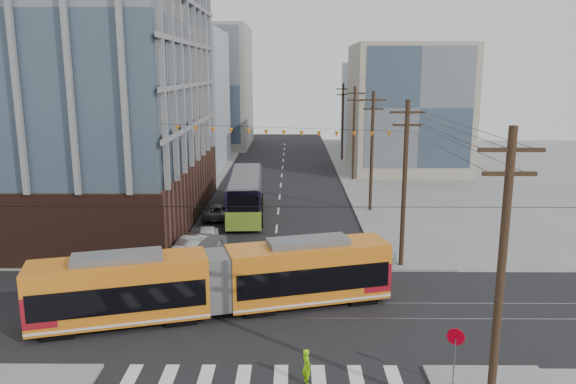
% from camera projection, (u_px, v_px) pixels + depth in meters
% --- Properties ---
extents(ground, '(160.00, 160.00, 0.00)m').
position_uv_depth(ground, '(265.00, 346.00, 26.56)').
color(ground, slate).
extents(office_building, '(30.00, 25.00, 28.60)m').
position_uv_depth(office_building, '(10.00, 51.00, 46.15)').
color(office_building, '#381E16').
rests_on(office_building, ground).
extents(bg_bldg_nw_near, '(18.00, 16.00, 18.00)m').
position_uv_depth(bg_bldg_nw_near, '(157.00, 99.00, 75.58)').
color(bg_bldg_nw_near, '#8C99A5').
rests_on(bg_bldg_nw_near, ground).
extents(bg_bldg_ne_near, '(14.00, 14.00, 16.00)m').
position_uv_depth(bg_bldg_ne_near, '(407.00, 108.00, 71.67)').
color(bg_bldg_ne_near, gray).
rests_on(bg_bldg_ne_near, ground).
extents(bg_bldg_nw_far, '(16.00, 18.00, 20.00)m').
position_uv_depth(bg_bldg_nw_far, '(202.00, 87.00, 94.89)').
color(bg_bldg_nw_far, gray).
rests_on(bg_bldg_nw_far, ground).
extents(bg_bldg_ne_far, '(16.00, 16.00, 14.00)m').
position_uv_depth(bg_bldg_ne_far, '(395.00, 107.00, 91.41)').
color(bg_bldg_ne_far, '#8C99A5').
rests_on(bg_bldg_ne_far, ground).
extents(utility_pole_near, '(0.30, 0.30, 11.00)m').
position_uv_depth(utility_pole_near, '(500.00, 284.00, 19.48)').
color(utility_pole_near, black).
rests_on(utility_pole_near, ground).
extents(utility_pole_far, '(0.30, 0.30, 11.00)m').
position_uv_depth(utility_pole_far, '(343.00, 122.00, 80.06)').
color(utility_pole_far, black).
rests_on(utility_pole_far, ground).
extents(streetcar, '(18.89, 7.62, 3.64)m').
position_uv_depth(streetcar, '(218.00, 281.00, 29.73)').
color(streetcar, orange).
rests_on(streetcar, ground).
extents(city_bus, '(3.52, 13.34, 3.74)m').
position_uv_depth(city_bus, '(246.00, 194.00, 50.47)').
color(city_bus, black).
rests_on(city_bus, ground).
extents(parked_car_silver, '(3.44, 5.23, 1.63)m').
position_uv_depth(parked_car_silver, '(200.00, 244.00, 39.34)').
color(parked_car_silver, '#969696').
rests_on(parked_car_silver, ground).
extents(parked_car_white, '(2.36, 4.42, 1.22)m').
position_uv_depth(parked_car_white, '(207.00, 234.00, 42.52)').
color(parked_car_white, silver).
rests_on(parked_car_white, ground).
extents(parked_car_grey, '(2.47, 4.76, 1.28)m').
position_uv_depth(parked_car_grey, '(216.00, 211.00, 49.35)').
color(parked_car_grey, '#4B4E55').
rests_on(parked_car_grey, ground).
extents(pedestrian, '(0.55, 0.66, 1.55)m').
position_uv_depth(pedestrian, '(307.00, 366.00, 23.20)').
color(pedestrian, '#7DE109').
rests_on(pedestrian, ground).
extents(stop_sign, '(0.99, 0.99, 2.46)m').
position_uv_depth(stop_sign, '(454.00, 360.00, 22.81)').
color(stop_sign, '#AE0012').
rests_on(stop_sign, ground).
extents(jersey_barrier, '(1.88, 3.66, 0.72)m').
position_uv_depth(jersey_barrier, '(394.00, 254.00, 38.63)').
color(jersey_barrier, slate).
rests_on(jersey_barrier, ground).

